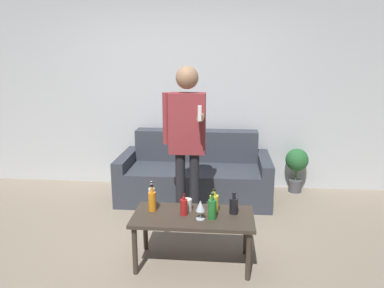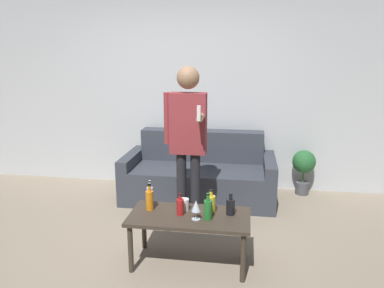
# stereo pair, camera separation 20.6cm
# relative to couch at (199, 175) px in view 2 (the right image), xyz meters

# --- Properties ---
(ground_plane) EXTENTS (16.00, 16.00, 0.00)m
(ground_plane) POSITION_rel_couch_xyz_m (-0.28, -1.49, -0.29)
(ground_plane) COLOR gray
(wall_back) EXTENTS (8.00, 0.06, 2.70)m
(wall_back) POSITION_rel_couch_xyz_m (-0.28, 0.50, 1.06)
(wall_back) COLOR silver
(wall_back) RESTS_ON ground_plane
(couch) EXTENTS (1.87, 0.87, 0.82)m
(couch) POSITION_rel_couch_xyz_m (0.00, 0.00, 0.00)
(couch) COLOR #383D47
(couch) RESTS_ON ground_plane
(coffee_table) EXTENTS (1.03, 0.51, 0.46)m
(coffee_table) POSITION_rel_couch_xyz_m (0.12, -1.56, 0.11)
(coffee_table) COLOR #3D3328
(coffee_table) RESTS_ON ground_plane
(bottle_orange) EXTENTS (0.07, 0.07, 0.23)m
(bottle_orange) POSITION_rel_couch_xyz_m (0.28, -1.61, 0.25)
(bottle_orange) COLOR #23752D
(bottle_orange) RESTS_ON coffee_table
(bottle_green) EXTENTS (0.08, 0.08, 0.21)m
(bottle_green) POSITION_rel_couch_xyz_m (0.29, -1.47, 0.24)
(bottle_green) COLOR yellow
(bottle_green) RESTS_ON coffee_table
(bottle_dark) EXTENTS (0.07, 0.07, 0.24)m
(bottle_dark) POSITION_rel_couch_xyz_m (-0.25, -1.49, 0.25)
(bottle_dark) COLOR orange
(bottle_dark) RESTS_ON coffee_table
(bottle_yellow) EXTENTS (0.06, 0.06, 0.23)m
(bottle_yellow) POSITION_rel_couch_xyz_m (-0.27, -1.40, 0.25)
(bottle_yellow) COLOR silver
(bottle_yellow) RESTS_ON coffee_table
(bottle_red) EXTENTS (0.06, 0.06, 0.19)m
(bottle_red) POSITION_rel_couch_xyz_m (0.04, -1.56, 0.24)
(bottle_red) COLOR #B21E1E
(bottle_red) RESTS_ON coffee_table
(bottle_clear) EXTENTS (0.08, 0.08, 0.19)m
(bottle_clear) POSITION_rel_couch_xyz_m (0.46, -1.49, 0.24)
(bottle_clear) COLOR black
(bottle_clear) RESTS_ON coffee_table
(wine_glass_near) EXTENTS (0.08, 0.08, 0.17)m
(wine_glass_near) POSITION_rel_couch_xyz_m (0.18, -1.63, 0.27)
(wine_glass_near) COLOR silver
(wine_glass_near) RESTS_ON coffee_table
(cup_on_table) EXTENTS (0.08, 0.08, 0.10)m
(cup_on_table) POSITION_rel_couch_xyz_m (0.05, -1.46, 0.21)
(cup_on_table) COLOR white
(cup_on_table) RESTS_ON coffee_table
(person_standing_front) EXTENTS (0.43, 0.42, 1.68)m
(person_standing_front) POSITION_rel_couch_xyz_m (-0.01, -0.86, 0.72)
(person_standing_front) COLOR #232328
(person_standing_front) RESTS_ON ground_plane
(potted_plant) EXTENTS (0.30, 0.30, 0.59)m
(potted_plant) POSITION_rel_couch_xyz_m (1.32, 0.31, 0.09)
(potted_plant) COLOR #4C4C51
(potted_plant) RESTS_ON ground_plane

